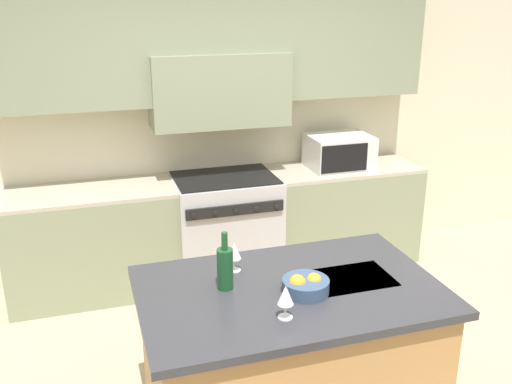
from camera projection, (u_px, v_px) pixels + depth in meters
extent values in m
cube|color=beige|center=(214.00, 120.00, 5.04)|extent=(10.00, 0.06, 2.70)
cube|color=gray|center=(217.00, 49.00, 4.65)|extent=(3.61, 0.34, 0.85)
cube|color=gray|center=(219.00, 90.00, 4.73)|extent=(1.15, 0.40, 0.60)
cube|color=gray|center=(93.00, 244.00, 4.71)|extent=(1.36, 0.62, 0.88)
cube|color=#B2A893|center=(88.00, 192.00, 4.56)|extent=(1.36, 0.62, 0.03)
cube|color=gray|center=(341.00, 215.00, 5.34)|extent=(1.36, 0.62, 0.88)
cube|color=#B2A893|center=(344.00, 168.00, 5.19)|extent=(1.36, 0.62, 0.03)
cube|color=#B7B7BC|center=(226.00, 228.00, 5.01)|extent=(0.89, 0.66, 0.92)
cube|color=black|center=(225.00, 178.00, 4.85)|extent=(0.85, 0.61, 0.01)
cube|color=black|center=(235.00, 210.00, 4.60)|extent=(0.82, 0.02, 0.09)
cylinder|color=black|center=(194.00, 215.00, 4.49)|extent=(0.04, 0.02, 0.04)
cylinder|color=black|center=(215.00, 213.00, 4.54)|extent=(0.04, 0.02, 0.04)
cylinder|color=black|center=(236.00, 210.00, 4.59)|extent=(0.04, 0.02, 0.04)
cylinder|color=black|center=(256.00, 208.00, 4.64)|extent=(0.04, 0.02, 0.04)
cylinder|color=black|center=(276.00, 206.00, 4.69)|extent=(0.04, 0.02, 0.04)
cube|color=silver|center=(339.00, 152.00, 5.12)|extent=(0.55, 0.43, 0.30)
cube|color=black|center=(345.00, 158.00, 4.91)|extent=(0.43, 0.01, 0.24)
cube|color=#B7844C|center=(288.00, 364.00, 3.19)|extent=(1.51, 0.94, 0.88)
cube|color=#333338|center=(290.00, 291.00, 3.04)|extent=(1.60, 1.02, 0.04)
cube|color=#2D2D30|center=(352.00, 279.00, 3.13)|extent=(0.44, 0.32, 0.01)
cylinder|color=#B2B2B7|center=(337.00, 263.00, 3.30)|extent=(0.02, 0.02, 0.00)
cylinder|color=#194723|center=(225.00, 269.00, 2.99)|extent=(0.09, 0.09, 0.22)
cylinder|color=#194723|center=(224.00, 241.00, 2.93)|extent=(0.03, 0.03, 0.10)
cylinder|color=white|center=(285.00, 317.00, 2.74)|extent=(0.07, 0.07, 0.01)
cylinder|color=white|center=(285.00, 310.00, 2.73)|extent=(0.01, 0.01, 0.07)
cone|color=white|center=(286.00, 295.00, 2.70)|extent=(0.08, 0.08, 0.10)
cylinder|color=white|center=(234.00, 270.00, 3.21)|extent=(0.07, 0.07, 0.01)
cylinder|color=white|center=(234.00, 264.00, 3.20)|extent=(0.01, 0.01, 0.07)
cone|color=white|center=(234.00, 250.00, 3.17)|extent=(0.08, 0.08, 0.10)
cylinder|color=#384C6B|center=(306.00, 286.00, 2.96)|extent=(0.25, 0.25, 0.07)
sphere|color=gold|center=(297.00, 283.00, 2.94)|extent=(0.09, 0.09, 0.09)
sphere|color=gold|center=(314.00, 280.00, 2.97)|extent=(0.08, 0.08, 0.08)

